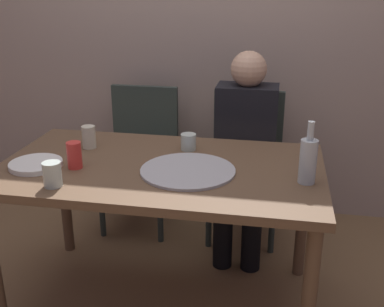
{
  "coord_description": "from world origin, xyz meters",
  "views": [
    {
      "loc": [
        0.52,
        -1.96,
        1.56
      ],
      "look_at": [
        0.14,
        0.04,
        0.8
      ],
      "focal_mm": 44.12,
      "sensor_mm": 36.0,
      "label": 1
    }
  ],
  "objects_px": {
    "wine_glass": "(52,174)",
    "chair_right": "(246,155)",
    "tumbler_near": "(188,142)",
    "dining_table": "(161,181)",
    "plate_stack": "(36,164)",
    "wine_bottle": "(308,160)",
    "tumbler_far": "(89,137)",
    "soda_can": "(74,155)",
    "guest_in_sweater": "(245,144)",
    "pizza_tray": "(188,170)",
    "chair_left": "(141,148)"
  },
  "relations": [
    {
      "from": "tumbler_far",
      "to": "soda_can",
      "type": "height_order",
      "value": "soda_can"
    },
    {
      "from": "wine_bottle",
      "to": "chair_right",
      "type": "height_order",
      "value": "wine_bottle"
    },
    {
      "from": "tumbler_far",
      "to": "chair_left",
      "type": "distance_m",
      "value": 0.73
    },
    {
      "from": "tumbler_near",
      "to": "chair_right",
      "type": "distance_m",
      "value": 0.7
    },
    {
      "from": "pizza_tray",
      "to": "chair_left",
      "type": "distance_m",
      "value": 1.04
    },
    {
      "from": "tumbler_near",
      "to": "wine_glass",
      "type": "xyz_separation_m",
      "value": [
        -0.46,
        -0.54,
        0.01
      ]
    },
    {
      "from": "tumbler_far",
      "to": "guest_in_sweater",
      "type": "distance_m",
      "value": 0.92
    },
    {
      "from": "dining_table",
      "to": "pizza_tray",
      "type": "distance_m",
      "value": 0.17
    },
    {
      "from": "wine_glass",
      "to": "plate_stack",
      "type": "xyz_separation_m",
      "value": [
        -0.18,
        0.18,
        -0.04
      ]
    },
    {
      "from": "dining_table",
      "to": "guest_in_sweater",
      "type": "distance_m",
      "value": 0.75
    },
    {
      "from": "chair_right",
      "to": "tumbler_far",
      "type": "bearing_deg",
      "value": 41.55
    },
    {
      "from": "dining_table",
      "to": "wine_glass",
      "type": "xyz_separation_m",
      "value": [
        -0.38,
        -0.31,
        0.14
      ]
    },
    {
      "from": "chair_left",
      "to": "wine_bottle",
      "type": "bearing_deg",
      "value": 137.86
    },
    {
      "from": "tumbler_far",
      "to": "guest_in_sweater",
      "type": "height_order",
      "value": "guest_in_sweater"
    },
    {
      "from": "tumbler_far",
      "to": "wine_glass",
      "type": "bearing_deg",
      "value": -85.79
    },
    {
      "from": "pizza_tray",
      "to": "tumbler_near",
      "type": "distance_m",
      "value": 0.29
    },
    {
      "from": "plate_stack",
      "to": "guest_in_sweater",
      "type": "xyz_separation_m",
      "value": [
        0.89,
        0.8,
        -0.12
      ]
    },
    {
      "from": "tumbler_near",
      "to": "chair_left",
      "type": "xyz_separation_m",
      "value": [
        -0.43,
        0.6,
        -0.27
      ]
    },
    {
      "from": "chair_right",
      "to": "wine_bottle",
      "type": "bearing_deg",
      "value": 109.3
    },
    {
      "from": "dining_table",
      "to": "plate_stack",
      "type": "height_order",
      "value": "plate_stack"
    },
    {
      "from": "pizza_tray",
      "to": "wine_glass",
      "type": "bearing_deg",
      "value": -153.86
    },
    {
      "from": "wine_bottle",
      "to": "guest_in_sweater",
      "type": "height_order",
      "value": "guest_in_sweater"
    },
    {
      "from": "guest_in_sweater",
      "to": "soda_can",
      "type": "bearing_deg",
      "value": 47.78
    },
    {
      "from": "wine_bottle",
      "to": "plate_stack",
      "type": "relative_size",
      "value": 1.12
    },
    {
      "from": "wine_bottle",
      "to": "dining_table",
      "type": "bearing_deg",
      "value": 173.14
    },
    {
      "from": "plate_stack",
      "to": "wine_bottle",
      "type": "bearing_deg",
      "value": 2.32
    },
    {
      "from": "pizza_tray",
      "to": "tumbler_near",
      "type": "bearing_deg",
      "value": 100.56
    },
    {
      "from": "pizza_tray",
      "to": "plate_stack",
      "type": "bearing_deg",
      "value": -174.22
    },
    {
      "from": "wine_glass",
      "to": "guest_in_sweater",
      "type": "bearing_deg",
      "value": 54.09
    },
    {
      "from": "wine_bottle",
      "to": "guest_in_sweater",
      "type": "distance_m",
      "value": 0.84
    },
    {
      "from": "pizza_tray",
      "to": "chair_right",
      "type": "height_order",
      "value": "chair_right"
    },
    {
      "from": "soda_can",
      "to": "guest_in_sweater",
      "type": "relative_size",
      "value": 0.1
    },
    {
      "from": "plate_stack",
      "to": "chair_right",
      "type": "bearing_deg",
      "value": 46.99
    },
    {
      "from": "soda_can",
      "to": "chair_right",
      "type": "xyz_separation_m",
      "value": [
        0.71,
        0.93,
        -0.3
      ]
    },
    {
      "from": "tumbler_near",
      "to": "wine_glass",
      "type": "relative_size",
      "value": 0.77
    },
    {
      "from": "tumbler_far",
      "to": "soda_can",
      "type": "relative_size",
      "value": 0.93
    },
    {
      "from": "tumbler_far",
      "to": "guest_in_sweater",
      "type": "relative_size",
      "value": 0.1
    },
    {
      "from": "tumbler_near",
      "to": "guest_in_sweater",
      "type": "xyz_separation_m",
      "value": [
        0.25,
        0.45,
        -0.15
      ]
    },
    {
      "from": "guest_in_sweater",
      "to": "tumbler_near",
      "type": "bearing_deg",
      "value": 60.8
    },
    {
      "from": "dining_table",
      "to": "tumbler_near",
      "type": "relative_size",
      "value": 18.33
    },
    {
      "from": "soda_can",
      "to": "chair_left",
      "type": "distance_m",
      "value": 0.98
    },
    {
      "from": "tumbler_far",
      "to": "plate_stack",
      "type": "relative_size",
      "value": 0.47
    },
    {
      "from": "chair_left",
      "to": "chair_right",
      "type": "relative_size",
      "value": 1.0
    },
    {
      "from": "wine_bottle",
      "to": "chair_left",
      "type": "relative_size",
      "value": 0.3
    },
    {
      "from": "plate_stack",
      "to": "chair_left",
      "type": "height_order",
      "value": "chair_left"
    },
    {
      "from": "wine_glass",
      "to": "guest_in_sweater",
      "type": "distance_m",
      "value": 1.23
    },
    {
      "from": "wine_bottle",
      "to": "wine_glass",
      "type": "relative_size",
      "value": 2.55
    },
    {
      "from": "dining_table",
      "to": "tumbler_near",
      "type": "height_order",
      "value": "tumbler_near"
    },
    {
      "from": "wine_glass",
      "to": "chair_right",
      "type": "bearing_deg",
      "value": 57.89
    },
    {
      "from": "wine_glass",
      "to": "soda_can",
      "type": "xyz_separation_m",
      "value": [
        0.01,
        0.21,
        0.01
      ]
    }
  ]
}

